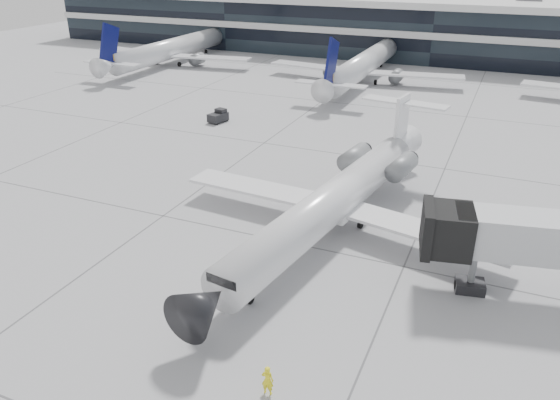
% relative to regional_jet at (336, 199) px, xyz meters
% --- Properties ---
extents(ground, '(220.00, 220.00, 0.00)m').
position_rel_regional_jet_xyz_m(ground, '(-3.78, -3.39, -2.66)').
color(ground, '#9A9A9D').
rests_on(ground, ground).
extents(terminal, '(170.00, 22.00, 10.00)m').
position_rel_regional_jet_xyz_m(terminal, '(-3.78, 78.61, 2.34)').
color(terminal, black).
rests_on(terminal, ground).
extents(bg_jet_left, '(32.00, 40.00, 9.60)m').
position_rel_regional_jet_xyz_m(bg_jet_left, '(-48.78, 51.61, -2.66)').
color(bg_jet_left, white).
rests_on(bg_jet_left, ground).
extents(bg_jet_center, '(32.00, 40.00, 9.60)m').
position_rel_regional_jet_xyz_m(bg_jet_center, '(-11.78, 51.61, -2.66)').
color(bg_jet_center, white).
rests_on(bg_jet_center, ground).
extents(regional_jet, '(26.99, 33.67, 7.79)m').
position_rel_regional_jet_xyz_m(regional_jet, '(0.00, 0.00, 0.00)').
color(regional_jet, white).
rests_on(regional_jet, ground).
extents(ramp_worker, '(0.66, 0.46, 1.71)m').
position_rel_regional_jet_xyz_m(ramp_worker, '(2.38, -17.96, -1.80)').
color(ramp_worker, '#FFF11A').
rests_on(ramp_worker, ground).
extents(traffic_cone, '(0.48, 0.48, 0.57)m').
position_rel_regional_jet_xyz_m(traffic_cone, '(-10.92, 4.29, -2.39)').
color(traffic_cone, '#DD4D0B').
rests_on(traffic_cone, ground).
extents(far_tug, '(2.05, 2.81, 1.61)m').
position_rel_regional_jet_xyz_m(far_tug, '(-22.52, 21.77, -1.94)').
color(far_tug, black).
rests_on(far_tug, ground).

